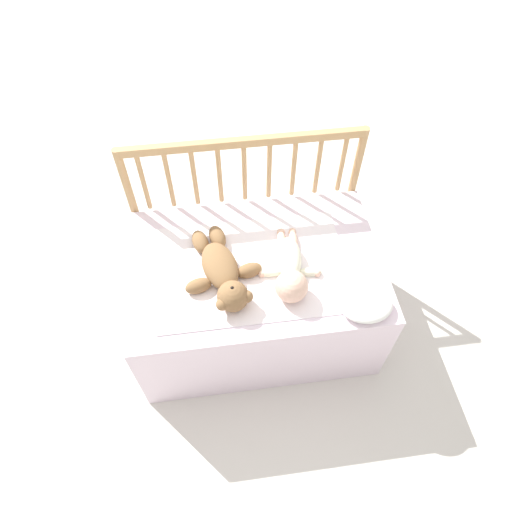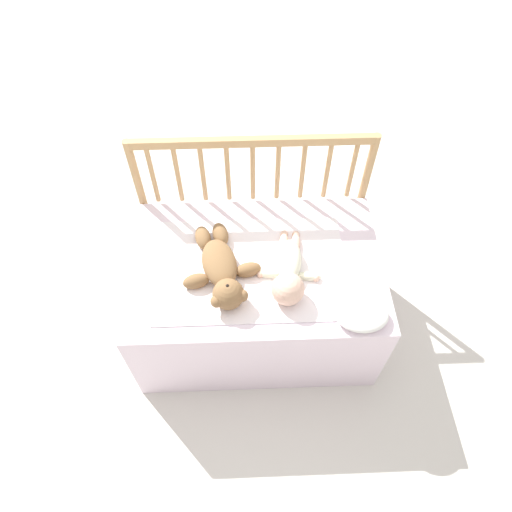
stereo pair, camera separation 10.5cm
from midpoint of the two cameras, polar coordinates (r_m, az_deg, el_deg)
ground_plane at (r=2.32m, az=-1.34°, el=-8.10°), size 12.00×12.00×0.00m
crib_mattress at (r=2.11m, az=-1.46°, el=-4.88°), size 1.06×0.71×0.49m
crib_rail at (r=2.08m, az=-2.88°, el=8.97°), size 1.06×0.04×0.84m
blanket at (r=1.88m, az=-2.11°, el=-1.59°), size 0.78×0.52×0.01m
teddy_bear at (r=1.83m, az=-5.85°, el=-2.09°), size 0.33×0.45×0.12m
baby at (r=1.82m, az=2.62°, el=-1.81°), size 0.27×0.39×0.13m
small_pillow at (r=1.79m, az=11.98°, el=-6.06°), size 0.20×0.16×0.06m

